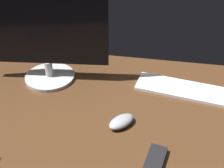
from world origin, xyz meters
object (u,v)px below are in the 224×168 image
object	(u,v)px
computer_mouse	(121,122)
tv_remote	(153,166)
keyboard	(190,91)
monitor	(44,33)

from	to	relation	value
computer_mouse	tv_remote	size ratio (longest dim) A/B	0.63
keyboard	computer_mouse	size ratio (longest dim) A/B	4.25
monitor	keyboard	bearing A→B (deg)	-5.70
keyboard	computer_mouse	bearing A→B (deg)	-126.14
monitor	keyboard	xyz separation A→B (cm)	(61.51, 0.74, -21.54)
tv_remote	keyboard	bearing A→B (deg)	-5.71
monitor	computer_mouse	size ratio (longest dim) A/B	4.97
tv_remote	computer_mouse	bearing A→B (deg)	47.00
keyboard	computer_mouse	world-z (taller)	computer_mouse
computer_mouse	tv_remote	world-z (taller)	computer_mouse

